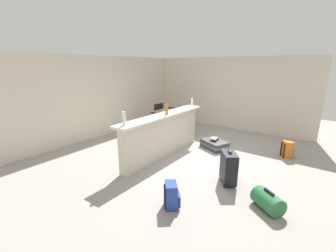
# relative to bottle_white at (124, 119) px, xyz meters

# --- Properties ---
(ground_plane) EXTENTS (13.00, 13.00, 0.05)m
(ground_plane) POSITION_rel_bottle_white_xyz_m (1.73, -0.40, -1.24)
(ground_plane) COLOR gray
(wall_back) EXTENTS (6.60, 0.10, 2.50)m
(wall_back) POSITION_rel_bottle_white_xyz_m (1.73, 2.65, 0.04)
(wall_back) COLOR beige
(wall_back) RESTS_ON ground_plane
(wall_right) EXTENTS (0.10, 6.00, 2.50)m
(wall_right) POSITION_rel_bottle_white_xyz_m (4.78, -0.10, 0.04)
(wall_right) COLOR beige
(wall_right) RESTS_ON ground_plane
(partition_half_wall) EXTENTS (2.80, 0.20, 1.02)m
(partition_half_wall) POSITION_rel_bottle_white_xyz_m (1.28, -0.00, -0.70)
(partition_half_wall) COLOR beige
(partition_half_wall) RESTS_ON ground_plane
(bar_countertop) EXTENTS (2.96, 0.40, 0.05)m
(bar_countertop) POSITION_rel_bottle_white_xyz_m (1.28, -0.00, -0.17)
(bar_countertop) COLOR white
(bar_countertop) RESTS_ON partition_half_wall
(bottle_white) EXTENTS (0.07, 0.07, 0.28)m
(bottle_white) POSITION_rel_bottle_white_xyz_m (0.00, 0.00, 0.00)
(bottle_white) COLOR silver
(bottle_white) RESTS_ON bar_countertop
(bottle_amber) EXTENTS (0.07, 0.07, 0.27)m
(bottle_amber) POSITION_rel_bottle_white_xyz_m (1.28, -0.10, -0.01)
(bottle_amber) COLOR #9E661E
(bottle_amber) RESTS_ON bar_countertop
(bottle_clear) EXTENTS (0.06, 0.06, 0.25)m
(bottle_clear) POSITION_rel_bottle_white_xyz_m (2.56, -0.05, -0.01)
(bottle_clear) COLOR silver
(bottle_clear) RESTS_ON bar_countertop
(dining_table) EXTENTS (1.10, 0.80, 0.74)m
(dining_table) POSITION_rel_bottle_white_xyz_m (3.07, 1.10, -0.56)
(dining_table) COLOR #332319
(dining_table) RESTS_ON ground_plane
(dining_chair_near_partition) EXTENTS (0.45, 0.45, 0.93)m
(dining_chair_near_partition) POSITION_rel_bottle_white_xyz_m (3.06, 0.52, -0.70)
(dining_chair_near_partition) COLOR black
(dining_chair_near_partition) RESTS_ON ground_plane
(dining_chair_far_side) EXTENTS (0.46, 0.46, 0.93)m
(dining_chair_far_side) POSITION_rel_bottle_white_xyz_m (3.08, 1.67, -0.70)
(dining_chair_far_side) COLOR black
(dining_chair_far_side) RESTS_ON ground_plane
(suitcase_flat_charcoal) EXTENTS (0.73, 0.89, 0.22)m
(suitcase_flat_charcoal) POSITION_rel_bottle_white_xyz_m (2.50, -0.83, -1.10)
(suitcase_flat_charcoal) COLOR #38383D
(suitcase_flat_charcoal) RESTS_ON ground_plane
(backpack_blue) EXTENTS (0.34, 0.34, 0.42)m
(backpack_blue) POSITION_rel_bottle_white_xyz_m (-0.34, -1.40, -1.01)
(backpack_blue) COLOR #233D93
(backpack_blue) RESTS_ON ground_plane
(suitcase_upright_black) EXTENTS (0.50, 0.45, 0.67)m
(suitcase_upright_black) POSITION_rel_bottle_white_xyz_m (0.92, -1.85, -0.88)
(suitcase_upright_black) COLOR black
(suitcase_upright_black) RESTS_ON ground_plane
(duffel_bag_green) EXTENTS (0.52, 0.56, 0.34)m
(duffel_bag_green) POSITION_rel_bottle_white_xyz_m (0.50, -2.67, -1.06)
(duffel_bag_green) COLOR #286B3D
(duffel_bag_green) RESTS_ON ground_plane
(backpack_orange) EXTENTS (0.34, 0.33, 0.42)m
(backpack_orange) POSITION_rel_bottle_white_xyz_m (3.01, -2.55, -1.01)
(backpack_orange) COLOR orange
(backpack_orange) RESTS_ON ground_plane
(book_stack) EXTENTS (0.24, 0.18, 0.08)m
(book_stack) POSITION_rel_bottle_white_xyz_m (2.51, -0.82, -0.95)
(book_stack) COLOR black
(book_stack) RESTS_ON suitcase_flat_charcoal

